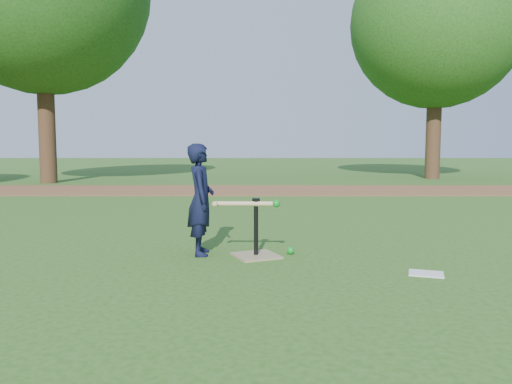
{
  "coord_description": "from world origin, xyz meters",
  "views": [
    {
      "loc": [
        0.38,
        -5.3,
        1.16
      ],
      "look_at": [
        0.38,
        0.11,
        0.65
      ],
      "focal_mm": 35.0,
      "sensor_mm": 36.0,
      "label": 1
    }
  ],
  "objects": [
    {
      "name": "batting_tee",
      "position": [
        0.38,
        -0.19,
        0.11
      ],
      "size": [
        0.57,
        0.57,
        0.61
      ],
      "color": "#90825B",
      "rests_on": "ground"
    },
    {
      "name": "swing_action",
      "position": [
        0.3,
        -0.22,
        0.56
      ],
      "size": [
        0.7,
        0.12,
        0.08
      ],
      "color": "tan",
      "rests_on": "ground"
    },
    {
      "name": "wiffle_ball_ground",
      "position": [
        0.75,
        -0.08,
        0.04
      ],
      "size": [
        0.08,
        0.08,
        0.08
      ],
      "primitive_type": "sphere",
      "color": "#0C8E1E",
      "rests_on": "ground"
    },
    {
      "name": "tree_right",
      "position": [
        6.5,
        12.0,
        5.29
      ],
      "size": [
        5.8,
        5.8,
        8.21
      ],
      "color": "#382316",
      "rests_on": "ground"
    },
    {
      "name": "dirt_strip",
      "position": [
        0.0,
        7.5,
        0.01
      ],
      "size": [
        24.0,
        3.0,
        0.01
      ],
      "primitive_type": "cube",
      "color": "brown",
      "rests_on": "ground"
    },
    {
      "name": "child",
      "position": [
        -0.2,
        -0.08,
        0.59
      ],
      "size": [
        0.32,
        0.45,
        1.18
      ],
      "primitive_type": "imported",
      "rotation": [
        0.0,
        0.0,
        1.67
      ],
      "color": "black",
      "rests_on": "ground"
    },
    {
      "name": "clipboard",
      "position": [
        1.92,
        -0.9,
        0.01
      ],
      "size": [
        0.36,
        0.31,
        0.01
      ],
      "primitive_type": "cube",
      "rotation": [
        0.0,
        0.0,
        -0.31
      ],
      "color": "silver",
      "rests_on": "ground"
    },
    {
      "name": "ground",
      "position": [
        0.0,
        0.0,
        0.0
      ],
      "size": [
        80.0,
        80.0,
        0.0
      ],
      "primitive_type": "plane",
      "color": "#285116",
      "rests_on": "ground"
    }
  ]
}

